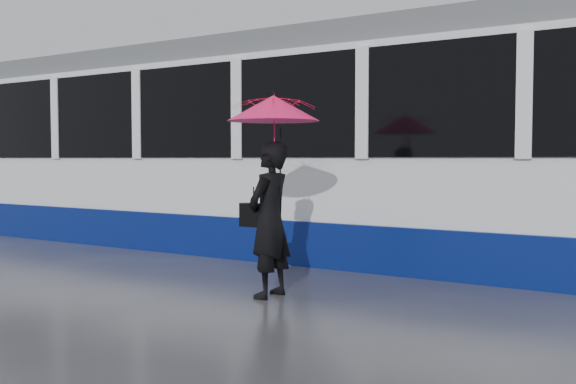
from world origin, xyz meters
The scene contains 6 objects.
ground centered at (0.00, 0.00, 0.00)m, with size 90.00×90.00×0.00m, color #2F2F34.
rails centered at (0.00, 2.50, 0.01)m, with size 34.00×1.51×0.02m.
tram centered at (-0.72, 2.50, 1.64)m, with size 26.00×2.56×3.35m.
woman centered at (0.59, -0.61, 0.83)m, with size 0.61×0.40×1.66m, color black.
umbrella centered at (0.64, -0.61, 1.82)m, with size 0.98×0.98×1.12m.
handbag centered at (0.37, -0.59, 0.87)m, with size 0.30×0.13×0.44m.
Camera 1 is at (4.33, -6.29, 1.48)m, focal length 40.00 mm.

